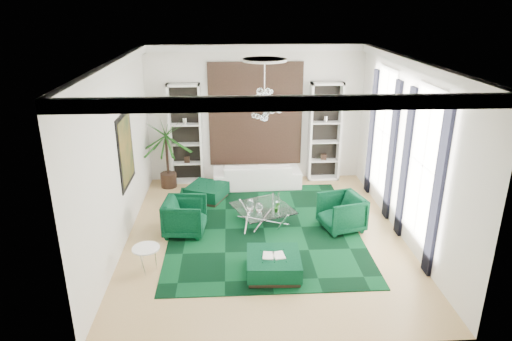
{
  "coord_description": "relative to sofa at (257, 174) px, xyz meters",
  "views": [
    {
      "loc": [
        -0.71,
        -8.94,
        4.89
      ],
      "look_at": [
        -0.16,
        0.5,
        1.35
      ],
      "focal_mm": 32.0,
      "sensor_mm": 36.0,
      "label": 1
    }
  ],
  "objects": [
    {
      "name": "book",
      "position": [
        0.05,
        -4.4,
        0.07
      ],
      "size": [
        0.42,
        0.28,
        0.03
      ],
      "primitive_type": "cube",
      "color": "white",
      "rests_on": "ottoman_front"
    },
    {
      "name": "window_far",
      "position": [
        2.99,
        -1.35,
        1.55
      ],
      "size": [
        0.03,
        1.1,
        2.9
      ],
      "primitive_type": "cube",
      "color": "white",
      "rests_on": "wall_right"
    },
    {
      "name": "painting",
      "position": [
        -2.97,
        -2.25,
        1.5
      ],
      "size": [
        0.04,
        1.3,
        1.6
      ],
      "primitive_type": "cube",
      "color": "black",
      "rests_on": "wall_left"
    },
    {
      "name": "chandelier",
      "position": [
        0.0,
        -2.55,
        2.5
      ],
      "size": [
        0.95,
        0.95,
        0.72
      ],
      "primitive_type": null,
      "rotation": [
        0.0,
        0.0,
        0.21
      ],
      "color": "white",
      "rests_on": "ceiling"
    },
    {
      "name": "crown_molding",
      "position": [
        0.0,
        -2.85,
        3.35
      ],
      "size": [
        6.0,
        7.0,
        0.18
      ],
      "primitive_type": null,
      "color": "white",
      "rests_on": "ceiling"
    },
    {
      "name": "ottoman_side",
      "position": [
        -1.35,
        -0.85,
        -0.15
      ],
      "size": [
        1.19,
        1.19,
        0.4
      ],
      "primitive_type": "cube",
      "rotation": [
        0.0,
        0.0,
        -0.42
      ],
      "color": "black",
      "rests_on": "floor"
    },
    {
      "name": "wall_left",
      "position": [
        -3.01,
        -2.85,
        1.55
      ],
      "size": [
        0.02,
        7.0,
        3.8
      ],
      "primitive_type": "cube",
      "color": "silver",
      "rests_on": "ground"
    },
    {
      "name": "palm",
      "position": [
        -2.45,
        0.1,
        0.85
      ],
      "size": [
        1.74,
        1.74,
        2.4
      ],
      "primitive_type": null,
      "rotation": [
        0.0,
        0.0,
        0.18
      ],
      "color": "#174811",
      "rests_on": "floor"
    },
    {
      "name": "rug",
      "position": [
        0.0,
        -2.55,
        -0.34
      ],
      "size": [
        4.2,
        5.0,
        0.02
      ],
      "primitive_type": "cube",
      "color": "black",
      "rests_on": "floor"
    },
    {
      "name": "curtain_far_a",
      "position": [
        2.96,
        -2.13,
        1.3
      ],
      "size": [
        0.07,
        0.3,
        3.25
      ],
      "primitive_type": "cube",
      "color": "black",
      "rests_on": "floor"
    },
    {
      "name": "armchair_right",
      "position": [
        1.75,
        -2.65,
        0.06
      ],
      "size": [
        1.08,
        1.06,
        0.81
      ],
      "primitive_type": "imported",
      "rotation": [
        0.0,
        0.0,
        -1.32
      ],
      "color": "black",
      "rests_on": "floor"
    },
    {
      "name": "sofa",
      "position": [
        0.0,
        0.0,
        0.0
      ],
      "size": [
        2.42,
        1.02,
        0.7
      ],
      "primitive_type": "imported",
      "rotation": [
        0.0,
        0.0,
        3.17
      ],
      "color": "white",
      "rests_on": "floor"
    },
    {
      "name": "floor",
      "position": [
        0.0,
        -2.85,
        -0.36
      ],
      "size": [
        6.0,
        7.0,
        0.02
      ],
      "primitive_type": "cube",
      "color": "tan",
      "rests_on": "ground"
    },
    {
      "name": "coffee_table",
      "position": [
        0.0,
        -2.3,
        -0.14
      ],
      "size": [
        1.56,
        1.56,
        0.41
      ],
      "primitive_type": null,
      "rotation": [
        0.0,
        0.0,
        0.38
      ],
      "color": "white",
      "rests_on": "floor"
    },
    {
      "name": "armchair_left",
      "position": [
        -1.75,
        -2.65,
        0.06
      ],
      "size": [
        0.98,
        0.95,
        0.81
      ],
      "primitive_type": "imported",
      "rotation": [
        0.0,
        0.0,
        1.47
      ],
      "color": "black",
      "rests_on": "floor"
    },
    {
      "name": "wall_right",
      "position": [
        3.01,
        -2.85,
        1.55
      ],
      "size": [
        0.02,
        7.0,
        3.8
      ],
      "primitive_type": "cube",
      "color": "silver",
      "rests_on": "ground"
    },
    {
      "name": "side_table",
      "position": [
        -2.35,
        -4.15,
        -0.1
      ],
      "size": [
        0.58,
        0.58,
        0.5
      ],
      "primitive_type": "cylinder",
      "rotation": [
        0.0,
        0.0,
        0.13
      ],
      "color": "white",
      "rests_on": "floor"
    },
    {
      "name": "curtain_near_a",
      "position": [
        2.96,
        -4.53,
        1.3
      ],
      "size": [
        0.07,
        0.3,
        3.25
      ],
      "primitive_type": "cube",
      "color": "black",
      "rests_on": "floor"
    },
    {
      "name": "window_near",
      "position": [
        2.99,
        -3.75,
        1.55
      ],
      "size": [
        0.03,
        1.1,
        2.9
      ],
      "primitive_type": "cube",
      "color": "white",
      "rests_on": "wall_right"
    },
    {
      "name": "ottoman_front",
      "position": [
        0.05,
        -4.4,
        -0.15
      ],
      "size": [
        1.04,
        1.04,
        0.4
      ],
      "primitive_type": "cube",
      "rotation": [
        0.0,
        0.0,
        -0.04
      ],
      "color": "black",
      "rests_on": "floor"
    },
    {
      "name": "curtain_far_b",
      "position": [
        2.96,
        -0.57,
        1.3
      ],
      "size": [
        0.07,
        0.3,
        3.25
      ],
      "primitive_type": "cube",
      "color": "black",
      "rests_on": "floor"
    },
    {
      "name": "ceiling_medallion",
      "position": [
        0.0,
        -2.55,
        3.42
      ],
      "size": [
        0.9,
        0.9,
        0.05
      ],
      "primitive_type": "cylinder",
      "color": "white",
      "rests_on": "ceiling"
    },
    {
      "name": "ceiling",
      "position": [
        0.0,
        -2.85,
        3.46
      ],
      "size": [
        6.0,
        7.0,
        0.02
      ],
      "primitive_type": "cube",
      "color": "white",
      "rests_on": "ground"
    },
    {
      "name": "curtain_near_b",
      "position": [
        2.96,
        -2.97,
        1.3
      ],
      "size": [
        0.07,
        0.3,
        3.25
      ],
      "primitive_type": "cube",
      "color": "black",
      "rests_on": "floor"
    },
    {
      "name": "table_plant",
      "position": [
        0.3,
        -2.55,
        0.18
      ],
      "size": [
        0.14,
        0.12,
        0.24
      ],
      "primitive_type": "imported",
      "rotation": [
        0.0,
        0.0,
        -0.11
      ],
      "color": "#174811",
      "rests_on": "coffee_table"
    },
    {
      "name": "shelving_right",
      "position": [
        1.95,
        0.46,
        1.05
      ],
      "size": [
        0.9,
        0.38,
        2.8
      ],
      "primitive_type": null,
      "color": "white",
      "rests_on": "floor"
    },
    {
      "name": "shelving_left",
      "position": [
        -1.95,
        0.46,
        1.05
      ],
      "size": [
        0.9,
        0.38,
        2.8
      ],
      "primitive_type": null,
      "color": "white",
      "rests_on": "floor"
    },
    {
      "name": "tapestry",
      "position": [
        0.0,
        0.61,
        1.55
      ],
      "size": [
        2.5,
        0.06,
        2.8
      ],
      "primitive_type": "cube",
      "color": "black",
      "rests_on": "wall_back"
    },
    {
      "name": "wall_back",
      "position": [
        0.0,
        0.66,
        1.55
      ],
      "size": [
        6.0,
        0.02,
        3.8
      ],
      "primitive_type": "cube",
      "color": "silver",
      "rests_on": "ground"
    },
    {
      "name": "wall_front",
      "position": [
        0.0,
        -6.36,
        1.55
      ],
      "size": [
        6.0,
        0.02,
        3.8
      ],
      "primitive_type": "cube",
      "color": "silver",
      "rests_on": "ground"
    }
  ]
}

